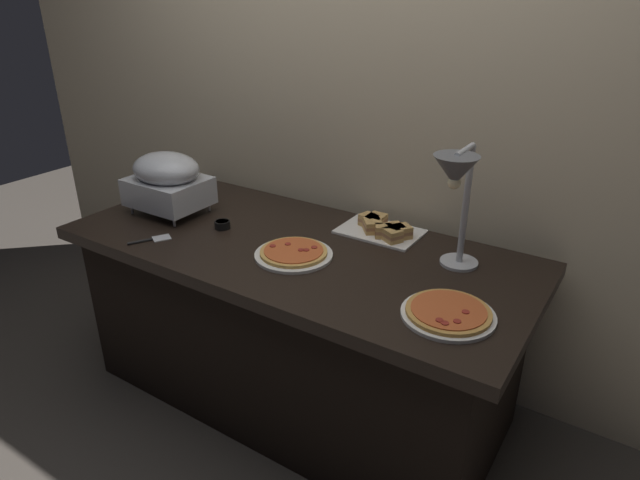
{
  "coord_description": "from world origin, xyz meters",
  "views": [
    {
      "loc": [
        1.17,
        -1.61,
        1.7
      ],
      "look_at": [
        0.12,
        0.0,
        0.81
      ],
      "focal_mm": 30.92,
      "sensor_mm": 36.0,
      "label": 1
    }
  ],
  "objects_px": {
    "pizza_plate_front": "(448,313)",
    "sauce_cup_near": "(222,224)",
    "chafing_dish": "(167,180)",
    "serving_spatula": "(151,240)",
    "heat_lamp": "(457,182)",
    "pizza_plate_center": "(294,253)",
    "sandwich_platter": "(383,229)"
  },
  "relations": [
    {
      "from": "pizza_plate_center",
      "to": "serving_spatula",
      "type": "xyz_separation_m",
      "value": [
        -0.57,
        -0.2,
        -0.01
      ]
    },
    {
      "from": "pizza_plate_front",
      "to": "sandwich_platter",
      "type": "height_order",
      "value": "sandwich_platter"
    },
    {
      "from": "serving_spatula",
      "to": "pizza_plate_center",
      "type": "bearing_deg",
      "value": 19.22
    },
    {
      "from": "heat_lamp",
      "to": "chafing_dish",
      "type": "bearing_deg",
      "value": -175.62
    },
    {
      "from": "pizza_plate_front",
      "to": "serving_spatula",
      "type": "bearing_deg",
      "value": -174.48
    },
    {
      "from": "pizza_plate_front",
      "to": "sauce_cup_near",
      "type": "bearing_deg",
      "value": 172.83
    },
    {
      "from": "pizza_plate_center",
      "to": "chafing_dish",
      "type": "bearing_deg",
      "value": 175.09
    },
    {
      "from": "chafing_dish",
      "to": "serving_spatula",
      "type": "height_order",
      "value": "chafing_dish"
    },
    {
      "from": "pizza_plate_front",
      "to": "sandwich_platter",
      "type": "bearing_deg",
      "value": 135.78
    },
    {
      "from": "pizza_plate_front",
      "to": "sauce_cup_near",
      "type": "xyz_separation_m",
      "value": [
        -1.06,
        0.13,
        0.0
      ]
    },
    {
      "from": "pizza_plate_front",
      "to": "heat_lamp",
      "type": "bearing_deg",
      "value": 112.29
    },
    {
      "from": "pizza_plate_front",
      "to": "pizza_plate_center",
      "type": "bearing_deg",
      "value": 172.95
    },
    {
      "from": "sandwich_platter",
      "to": "pizza_plate_center",
      "type": "bearing_deg",
      "value": -117.5
    },
    {
      "from": "chafing_dish",
      "to": "pizza_plate_front",
      "type": "bearing_deg",
      "value": -5.92
    },
    {
      "from": "sandwich_platter",
      "to": "serving_spatula",
      "type": "bearing_deg",
      "value": -143.36
    },
    {
      "from": "serving_spatula",
      "to": "chafing_dish",
      "type": "bearing_deg",
      "value": 122.2
    },
    {
      "from": "heat_lamp",
      "to": "sandwich_platter",
      "type": "height_order",
      "value": "heat_lamp"
    },
    {
      "from": "pizza_plate_center",
      "to": "sauce_cup_near",
      "type": "distance_m",
      "value": 0.41
    },
    {
      "from": "heat_lamp",
      "to": "sandwich_platter",
      "type": "distance_m",
      "value": 0.53
    },
    {
      "from": "sauce_cup_near",
      "to": "serving_spatula",
      "type": "distance_m",
      "value": 0.3
    },
    {
      "from": "chafing_dish",
      "to": "pizza_plate_center",
      "type": "relative_size",
      "value": 1.12
    },
    {
      "from": "pizza_plate_center",
      "to": "serving_spatula",
      "type": "distance_m",
      "value": 0.6
    },
    {
      "from": "sauce_cup_near",
      "to": "pizza_plate_center",
      "type": "bearing_deg",
      "value": -7.36
    },
    {
      "from": "pizza_plate_front",
      "to": "serving_spatula",
      "type": "height_order",
      "value": "pizza_plate_front"
    },
    {
      "from": "chafing_dish",
      "to": "pizza_plate_center",
      "type": "bearing_deg",
      "value": -4.91
    },
    {
      "from": "sandwich_platter",
      "to": "sauce_cup_near",
      "type": "distance_m",
      "value": 0.68
    },
    {
      "from": "chafing_dish",
      "to": "sandwich_platter",
      "type": "relative_size",
      "value": 1.0
    },
    {
      "from": "chafing_dish",
      "to": "pizza_plate_front",
      "type": "relative_size",
      "value": 1.14
    },
    {
      "from": "pizza_plate_front",
      "to": "pizza_plate_center",
      "type": "xyz_separation_m",
      "value": [
        -0.65,
        0.08,
        -0.0
      ]
    },
    {
      "from": "chafing_dish",
      "to": "heat_lamp",
      "type": "bearing_deg",
      "value": 4.38
    },
    {
      "from": "chafing_dish",
      "to": "pizza_plate_front",
      "type": "height_order",
      "value": "chafing_dish"
    },
    {
      "from": "heat_lamp",
      "to": "sandwich_platter",
      "type": "bearing_deg",
      "value": 150.33
    }
  ]
}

